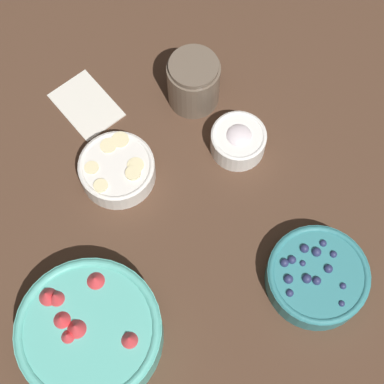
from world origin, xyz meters
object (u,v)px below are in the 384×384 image
object	(u,v)px
bowl_bananas	(117,169)
bowl_cream	(238,140)
bowl_strawberries	(90,332)
jar_chocolate	(193,83)
bowl_blueberries	(317,276)

from	to	relation	value
bowl_bananas	bowl_cream	bearing A→B (deg)	74.65
bowl_strawberries	jar_chocolate	size ratio (longest dim) A/B	2.13
bowl_strawberries	bowl_blueberries	xyz separation A→B (m)	(0.10, 0.36, -0.02)
bowl_blueberries	bowl_cream	distance (m)	0.28
bowl_cream	bowl_blueberries	bearing A→B (deg)	-4.02
bowl_bananas	jar_chocolate	bearing A→B (deg)	110.48
bowl_bananas	jar_chocolate	distance (m)	0.21
bowl_strawberries	jar_chocolate	xyz separation A→B (m)	(-0.31, 0.37, 0.01)
bowl_bananas	bowl_cream	xyz separation A→B (m)	(0.06, 0.21, 0.00)
bowl_strawberries	bowl_blueberries	bearing A→B (deg)	74.28
bowl_bananas	jar_chocolate	xyz separation A→B (m)	(-0.07, 0.20, 0.02)
bowl_blueberries	jar_chocolate	size ratio (longest dim) A/B	1.57
bowl_strawberries	bowl_bananas	xyz separation A→B (m)	(-0.24, 0.17, -0.02)
bowl_strawberries	bowl_bananas	world-z (taller)	bowl_strawberries
bowl_bananas	bowl_strawberries	bearing A→B (deg)	-35.62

